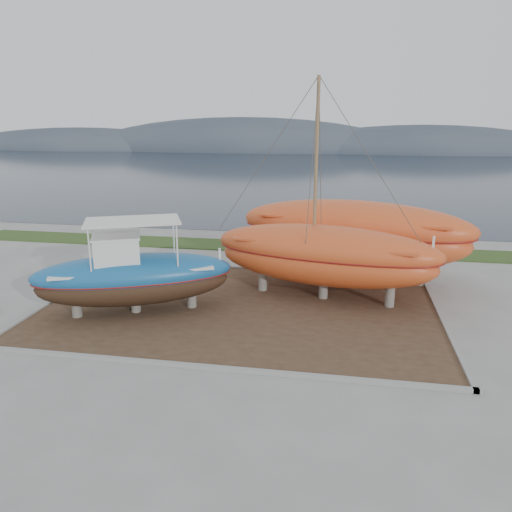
% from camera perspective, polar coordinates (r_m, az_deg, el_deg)
% --- Properties ---
extents(ground, '(140.00, 140.00, 0.00)m').
position_cam_1_polar(ground, '(20.10, -4.16, -9.96)').
color(ground, gray).
rests_on(ground, ground).
extents(dirt_patch, '(18.00, 12.00, 0.06)m').
position_cam_1_polar(dirt_patch, '(23.67, -1.79, -5.81)').
color(dirt_patch, '#422D1E').
rests_on(dirt_patch, ground).
extents(curb_frame, '(18.60, 12.60, 0.15)m').
position_cam_1_polar(curb_frame, '(23.65, -1.79, -5.71)').
color(curb_frame, gray).
rests_on(curb_frame, ground).
extents(grass_strip, '(44.00, 3.00, 0.08)m').
position_cam_1_polar(grass_strip, '(34.47, 2.12, 1.05)').
color(grass_strip, '#284219').
rests_on(grass_strip, ground).
extents(sea, '(260.00, 100.00, 0.04)m').
position_cam_1_polar(sea, '(88.11, 7.14, 9.74)').
color(sea, black).
rests_on(sea, ground).
extents(mountain_ridge, '(200.00, 36.00, 20.00)m').
position_cam_1_polar(mountain_ridge, '(142.91, 8.39, 11.85)').
color(mountain_ridge, '#333D49').
rests_on(mountain_ridge, ground).
extents(blue_caique, '(9.24, 6.09, 4.27)m').
position_cam_1_polar(blue_caique, '(22.99, -13.86, -1.21)').
color(blue_caique, '#185C97').
rests_on(blue_caique, dirt_patch).
extents(white_dinghy, '(4.16, 2.29, 1.18)m').
position_cam_1_polar(white_dinghy, '(26.37, -14.25, -2.61)').
color(white_dinghy, white).
rests_on(white_dinghy, dirt_patch).
extents(orange_sailboat, '(11.48, 5.36, 10.40)m').
position_cam_1_polar(orange_sailboat, '(23.67, 8.11, 7.17)').
color(orange_sailboat, '#CD4C1F').
rests_on(orange_sailboat, dirt_patch).
extents(orange_bare_hull, '(13.25, 6.35, 4.17)m').
position_cam_1_polar(orange_bare_hull, '(27.83, 11.02, 1.74)').
color(orange_bare_hull, '#CD4C1F').
rests_on(orange_bare_hull, dirt_patch).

